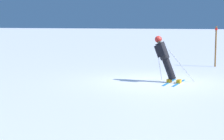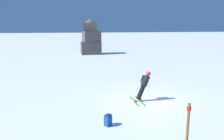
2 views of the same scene
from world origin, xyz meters
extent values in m
plane|color=white|center=(0.00, 0.00, 0.00)|extent=(300.00, 300.00, 0.00)
cube|color=#1E7AC6|center=(-0.87, 0.00, 0.01)|extent=(0.10, 1.71, 0.01)
cube|color=#1E7AC6|center=(-0.51, 0.00, 0.01)|extent=(0.10, 1.71, 0.01)
cube|color=orange|center=(-0.87, 0.00, 0.07)|extent=(0.14, 0.28, 0.12)
cube|color=orange|center=(-0.51, 0.00, 0.07)|extent=(0.14, 0.28, 0.12)
cylinder|color=black|center=(-0.49, 0.00, 0.50)|extent=(0.54, 0.26, 0.84)
cylinder|color=black|center=(-0.23, 0.00, 1.16)|extent=(0.55, 0.34, 0.71)
sphere|color=tan|center=(-0.07, 0.00, 1.56)|extent=(0.29, 0.23, 0.29)
sphere|color=#AD231E|center=(-0.06, 0.00, 1.58)|extent=(0.34, 0.26, 0.34)
cube|color=black|center=(-0.22, 0.26, 1.19)|extent=(0.42, 0.18, 0.51)
cylinder|color=#B7B7BC|center=(-0.88, -0.30, 0.61)|extent=(0.90, 0.53, 1.23)
cylinder|color=#B7B7BC|center=(-0.05, -0.30, 0.52)|extent=(0.05, 0.52, 1.06)
cylinder|color=brown|center=(-1.25, -5.97, 1.02)|extent=(0.08, 0.08, 2.04)
cylinder|color=red|center=(-1.25, -5.97, 1.89)|extent=(0.13, 0.13, 0.10)
camera|label=1|loc=(-4.09, 13.28, 2.14)|focal=60.00mm
camera|label=2|loc=(-4.65, -11.21, 4.16)|focal=35.00mm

